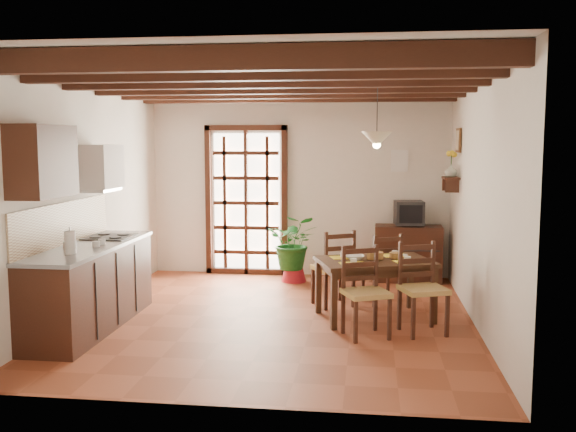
% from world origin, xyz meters
% --- Properties ---
extents(ground_plane, '(5.00, 5.00, 0.00)m').
position_xyz_m(ground_plane, '(0.00, 0.00, 0.00)').
color(ground_plane, brown).
extents(room_shell, '(4.52, 5.02, 2.81)m').
position_xyz_m(room_shell, '(0.00, 0.00, 1.82)').
color(room_shell, silver).
rests_on(room_shell, ground_plane).
extents(ceiling_beams, '(4.50, 4.34, 0.20)m').
position_xyz_m(ceiling_beams, '(0.00, 0.00, 2.69)').
color(ceiling_beams, black).
rests_on(ceiling_beams, room_shell).
extents(french_door, '(1.26, 0.11, 2.32)m').
position_xyz_m(french_door, '(-0.80, 2.45, 1.18)').
color(french_door, white).
rests_on(french_door, ground_plane).
extents(kitchen_counter, '(0.64, 2.25, 1.38)m').
position_xyz_m(kitchen_counter, '(-1.96, -0.60, 0.47)').
color(kitchen_counter, '#32180F').
rests_on(kitchen_counter, ground_plane).
extents(upper_cabinet, '(0.35, 0.80, 0.70)m').
position_xyz_m(upper_cabinet, '(-2.08, -1.30, 1.85)').
color(upper_cabinet, '#32180F').
rests_on(upper_cabinet, room_shell).
extents(range_hood, '(0.38, 0.60, 0.54)m').
position_xyz_m(range_hood, '(-2.05, -0.05, 1.73)').
color(range_hood, white).
rests_on(range_hood, room_shell).
extents(counter_items, '(0.50, 1.43, 0.25)m').
position_xyz_m(counter_items, '(-1.95, -0.51, 0.96)').
color(counter_items, black).
rests_on(counter_items, kitchen_counter).
extents(dining_table, '(1.46, 1.17, 0.69)m').
position_xyz_m(dining_table, '(1.14, 0.16, 0.60)').
color(dining_table, '#361F11').
rests_on(dining_table, ground_plane).
extents(chair_near_left, '(0.57, 0.55, 0.94)m').
position_xyz_m(chair_near_left, '(1.04, -0.56, 0.30)').
color(chair_near_left, '#A88547').
rests_on(chair_near_left, ground_plane).
extents(chair_near_right, '(0.57, 0.55, 0.96)m').
position_xyz_m(chair_near_right, '(1.64, -0.36, 0.30)').
color(chair_near_right, '#A88547').
rests_on(chair_near_right, ground_plane).
extents(chair_far_left, '(0.60, 0.59, 0.96)m').
position_xyz_m(chair_far_left, '(0.64, 0.67, 0.30)').
color(chair_far_left, '#A88547').
rests_on(chair_far_left, ground_plane).
extents(chair_far_right, '(0.54, 0.53, 0.90)m').
position_xyz_m(chair_far_right, '(1.24, 0.87, 0.28)').
color(chair_far_right, '#A88547').
rests_on(chair_far_right, ground_plane).
extents(table_setting, '(0.92, 0.62, 0.09)m').
position_xyz_m(table_setting, '(1.14, 0.16, 0.66)').
color(table_setting, yellow).
rests_on(table_setting, dining_table).
extents(table_bowl, '(0.24, 0.24, 0.05)m').
position_xyz_m(table_bowl, '(0.91, 0.13, 0.71)').
color(table_bowl, white).
rests_on(table_bowl, dining_table).
extents(sideboard, '(0.97, 0.45, 0.82)m').
position_xyz_m(sideboard, '(1.64, 2.23, 0.41)').
color(sideboard, '#32180F').
rests_on(sideboard, ground_plane).
extents(crt_tv, '(0.43, 0.41, 0.34)m').
position_xyz_m(crt_tv, '(1.64, 2.22, 1.01)').
color(crt_tv, black).
rests_on(crt_tv, sideboard).
extents(fuse_box, '(0.25, 0.03, 0.32)m').
position_xyz_m(fuse_box, '(1.50, 2.48, 1.75)').
color(fuse_box, white).
rests_on(fuse_box, room_shell).
extents(plant_pot, '(0.36, 0.36, 0.22)m').
position_xyz_m(plant_pot, '(-0.02, 1.98, 0.11)').
color(plant_pot, maroon).
rests_on(plant_pot, ground_plane).
extents(potted_plant, '(1.89, 1.63, 2.08)m').
position_xyz_m(potted_plant, '(-0.02, 1.98, 0.57)').
color(potted_plant, '#144C19').
rests_on(potted_plant, ground_plane).
extents(wall_shelf, '(0.20, 0.42, 0.20)m').
position_xyz_m(wall_shelf, '(2.14, 1.60, 1.51)').
color(wall_shelf, '#32180F').
rests_on(wall_shelf, room_shell).
extents(shelf_vase, '(0.15, 0.15, 0.15)m').
position_xyz_m(shelf_vase, '(2.14, 1.60, 1.65)').
color(shelf_vase, '#B2BFB2').
rests_on(shelf_vase, wall_shelf).
extents(shelf_flowers, '(0.14, 0.14, 0.36)m').
position_xyz_m(shelf_flowers, '(2.14, 1.60, 1.86)').
color(shelf_flowers, yellow).
rests_on(shelf_flowers, shelf_vase).
extents(framed_picture, '(0.03, 0.32, 0.32)m').
position_xyz_m(framed_picture, '(2.22, 1.60, 2.05)').
color(framed_picture, brown).
rests_on(framed_picture, room_shell).
extents(pendant_lamp, '(0.36, 0.36, 0.84)m').
position_xyz_m(pendant_lamp, '(1.14, 0.26, 2.08)').
color(pendant_lamp, black).
rests_on(pendant_lamp, room_shell).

